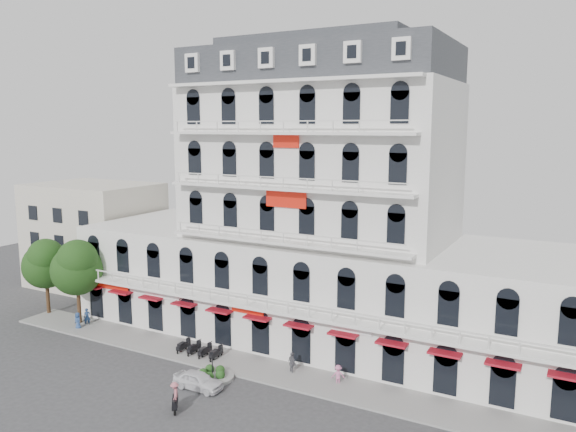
{
  "coord_description": "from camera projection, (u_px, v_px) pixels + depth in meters",
  "views": [
    {
      "loc": [
        20.7,
        -25.77,
        18.44
      ],
      "look_at": [
        1.21,
        10.0,
        11.99
      ],
      "focal_mm": 35.0,
      "sensor_mm": 36.0,
      "label": 1
    }
  ],
  "objects": [
    {
      "name": "pedestrian_right",
      "position": [
        338.0,
        375.0,
        40.5
      ],
      "size": [
        1.11,
        0.94,
        1.5
      ],
      "primitive_type": "imported",
      "rotation": [
        0.0,
        0.0,
        3.62
      ],
      "color": "pink",
      "rests_on": "ground"
    },
    {
      "name": "parked_car",
      "position": [
        198.0,
        380.0,
        39.89
      ],
      "size": [
        3.77,
        1.58,
        1.28
      ],
      "primitive_type": "imported",
      "rotation": [
        0.0,
        0.0,
        1.59
      ],
      "color": "white",
      "rests_on": "ground"
    },
    {
      "name": "pedestrian_mid",
      "position": [
        292.0,
        363.0,
        42.26
      ],
      "size": [
        1.08,
        0.92,
        1.74
      ],
      "primitive_type": "imported",
      "rotation": [
        0.0,
        0.0,
        2.55
      ],
      "color": "#5A5A62",
      "rests_on": "ground"
    },
    {
      "name": "pedestrian_far",
      "position": [
        87.0,
        317.0,
        52.58
      ],
      "size": [
        0.7,
        0.73,
        1.67
      ],
      "primitive_type": "imported",
      "rotation": [
        0.0,
        0.0,
        0.89
      ],
      "color": "navy",
      "rests_on": "ground"
    },
    {
      "name": "pedestrian_left",
      "position": [
        78.0,
        321.0,
        51.64
      ],
      "size": [
        0.89,
        0.69,
        1.61
      ],
      "primitive_type": "imported",
      "rotation": [
        0.0,
        0.0,
        -0.25
      ],
      "color": "#2B4981",
      "rests_on": "ground"
    },
    {
      "name": "traffic_island",
      "position": [
        213.0,
        375.0,
        41.6
      ],
      "size": [
        3.2,
        3.2,
        1.6
      ],
      "color": "gray",
      "rests_on": "ground"
    },
    {
      "name": "ground",
      "position": [
        195.0,
        426.0,
        35.02
      ],
      "size": [
        120.0,
        120.0,
        0.0
      ],
      "primitive_type": "plane",
      "color": "#38383A",
      "rests_on": "ground"
    },
    {
      "name": "flank_building_west",
      "position": [
        95.0,
        235.0,
        65.61
      ],
      "size": [
        14.0,
        10.0,
        12.0
      ],
      "primitive_type": "cube",
      "color": "beige",
      "rests_on": "ground"
    },
    {
      "name": "rider_center",
      "position": [
        175.0,
        396.0,
        36.71
      ],
      "size": [
        1.18,
        1.43,
        2.01
      ],
      "rotation": [
        0.0,
        0.0,
        5.36
      ],
      "color": "black",
      "rests_on": "ground"
    },
    {
      "name": "parked_scooter_row",
      "position": [
        200.0,
        356.0,
        45.66
      ],
      "size": [
        4.4,
        1.8,
        1.1
      ],
      "primitive_type": null,
      "color": "black",
      "rests_on": "ground"
    },
    {
      "name": "tree_west_inner",
      "position": [
        77.0,
        266.0,
        52.25
      ],
      "size": [
        4.76,
        4.76,
        8.25
      ],
      "color": "#382314",
      "rests_on": "ground"
    },
    {
      "name": "main_building",
      "position": [
        320.0,
        225.0,
        49.07
      ],
      "size": [
        45.0,
        15.0,
        25.8
      ],
      "color": "silver",
      "rests_on": "ground"
    },
    {
      "name": "tree_west_outer",
      "position": [
        46.0,
        262.0,
        55.1
      ],
      "size": [
        4.5,
        4.48,
        7.76
      ],
      "color": "#382314",
      "rests_on": "ground"
    },
    {
      "name": "sidewalk",
      "position": [
        268.0,
        370.0,
        42.82
      ],
      "size": [
        53.0,
        4.0,
        0.16
      ],
      "primitive_type": "cube",
      "color": "gray",
      "rests_on": "ground"
    }
  ]
}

